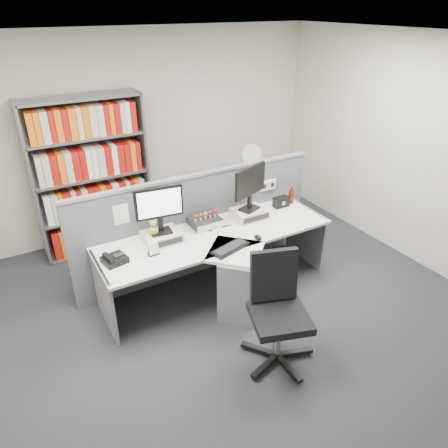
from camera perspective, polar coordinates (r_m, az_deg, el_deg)
ground at (r=4.41m, az=4.34°, el=-14.13°), size 5.50×5.50×0.00m
room_shell at (r=3.47m, az=5.41°, el=8.32°), size 5.04×5.54×2.72m
partition at (r=4.93m, az=-3.43°, el=0.08°), size 3.00×0.08×1.27m
desk at (r=4.53m, az=0.35°, el=-5.47°), size 2.60×1.20×0.72m
monitor_riser_left at (r=4.45m, az=-8.50°, el=-1.71°), size 0.38×0.31×0.10m
monitor_riser_right at (r=4.89m, az=3.47°, el=1.47°), size 0.38×0.31×0.10m
monitor_left at (r=4.29m, az=-8.84°, el=2.39°), size 0.50×0.18×0.51m
monitor_right at (r=4.74m, az=3.58°, el=5.38°), size 0.49×0.23×0.52m
desktop_pc at (r=4.72m, az=-2.61°, el=0.34°), size 0.33×0.30×0.09m
figurines at (r=4.65m, az=-2.77°, el=1.24°), size 0.30×0.05×0.09m
keyboard at (r=4.27m, az=0.88°, el=-3.30°), size 0.45×0.27×0.03m
mouse at (r=4.46m, az=4.64°, el=-1.81°), size 0.06×0.10×0.04m
desk_phone at (r=4.19m, az=-14.75°, el=-4.68°), size 0.25×0.24×0.09m
desk_calendar at (r=4.22m, az=-9.63°, el=-3.48°), size 0.11×0.08×0.13m
plush_toy at (r=4.36m, az=-9.57°, el=-0.62°), size 0.10×0.10×0.17m
speaker at (r=5.18m, az=7.77°, el=3.02°), size 0.19×0.11×0.13m
cola_bottle at (r=5.29m, az=9.12°, el=3.70°), size 0.07×0.07×0.23m
shelving_unit at (r=5.57m, az=-17.60°, el=5.89°), size 1.41×0.40×2.00m
filing_cabinet at (r=6.17m, az=3.44°, el=3.05°), size 0.45×0.61×0.70m
desk_fan at (r=5.92m, az=3.63°, el=9.01°), size 0.31×0.19×0.52m
office_chair at (r=3.83m, az=7.24°, el=-11.15°), size 0.69×0.69×1.03m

